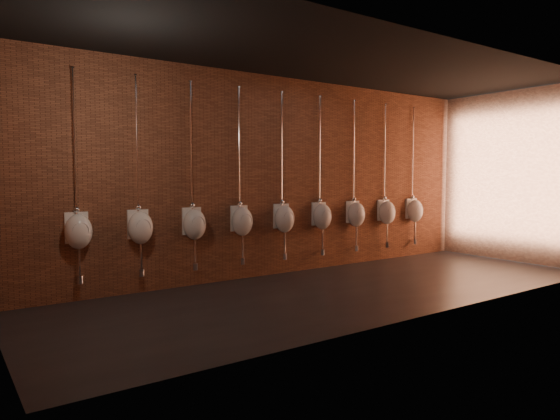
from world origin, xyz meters
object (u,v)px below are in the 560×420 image
at_px(urinal_4, 284,218).
at_px(urinal_7, 387,212).
at_px(urinal_1, 140,226).
at_px(urinal_2, 194,223).
at_px(urinal_6, 356,214).
at_px(urinal_3, 242,220).
at_px(urinal_8, 415,210).
at_px(urinal_5, 322,216).
at_px(urinal_0, 78,230).

bearing_deg(urinal_4, urinal_7, 0.00).
height_order(urinal_1, urinal_2, same).
bearing_deg(urinal_6, urinal_2, 180.00).
xyz_separation_m(urinal_2, urinal_7, (3.97, 0.00, 0.00)).
bearing_deg(urinal_3, urinal_8, 0.00).
height_order(urinal_1, urinal_5, same).
distance_m(urinal_3, urinal_6, 2.38).
relative_size(urinal_0, urinal_8, 1.00).
height_order(urinal_3, urinal_4, same).
bearing_deg(urinal_6, urinal_1, 180.00).
bearing_deg(urinal_5, urinal_8, 0.00).
bearing_deg(urinal_2, urinal_6, 0.00).
bearing_deg(urinal_4, urinal_5, 0.00).
bearing_deg(urinal_8, urinal_1, 180.00).
height_order(urinal_0, urinal_8, same).
height_order(urinal_1, urinal_8, same).
bearing_deg(urinal_6, urinal_7, 0.00).
relative_size(urinal_4, urinal_5, 1.00).
relative_size(urinal_0, urinal_1, 1.00).
height_order(urinal_6, urinal_7, same).
bearing_deg(urinal_6, urinal_0, 180.00).
height_order(urinal_4, urinal_8, same).
bearing_deg(urinal_7, urinal_0, 180.00).
bearing_deg(urinal_0, urinal_6, 0.00).
relative_size(urinal_5, urinal_7, 1.00).
relative_size(urinal_3, urinal_4, 1.00).
distance_m(urinal_5, urinal_6, 0.79).
bearing_deg(urinal_5, urinal_0, 180.00).
bearing_deg(urinal_6, urinal_4, 180.00).
height_order(urinal_0, urinal_1, same).
height_order(urinal_2, urinal_3, same).
xyz_separation_m(urinal_3, urinal_8, (3.97, 0.00, 0.00)).
bearing_deg(urinal_2, urinal_0, 180.00).
bearing_deg(urinal_8, urinal_2, 180.00).
height_order(urinal_1, urinal_6, same).
relative_size(urinal_1, urinal_7, 1.00).
distance_m(urinal_6, urinal_7, 0.79).
height_order(urinal_2, urinal_6, same).
relative_size(urinal_0, urinal_5, 1.00).
relative_size(urinal_1, urinal_4, 1.00).
distance_m(urinal_1, urinal_5, 3.18).
xyz_separation_m(urinal_0, urinal_5, (3.97, 0.00, 0.00)).
xyz_separation_m(urinal_4, urinal_7, (2.38, 0.00, 0.00)).
bearing_deg(urinal_8, urinal_3, 180.00).
distance_m(urinal_2, urinal_8, 4.77).
distance_m(urinal_0, urinal_4, 3.18).
relative_size(urinal_1, urinal_5, 1.00).
bearing_deg(urinal_4, urinal_8, 0.00).
xyz_separation_m(urinal_6, urinal_8, (1.59, 0.00, 0.00)).
xyz_separation_m(urinal_1, urinal_5, (3.18, 0.00, 0.00)).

